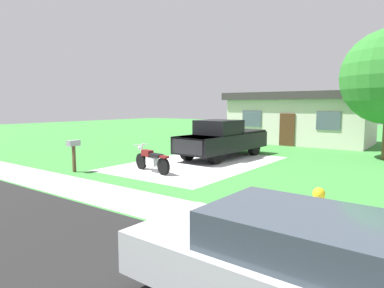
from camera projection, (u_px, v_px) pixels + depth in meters
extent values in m
plane|color=#398438|center=(199.00, 163.00, 15.22)|extent=(80.00, 80.00, 0.00)
cube|color=silver|center=(199.00, 163.00, 15.22)|extent=(5.20, 8.13, 0.01)
cube|color=silver|center=(89.00, 190.00, 10.41)|extent=(36.00, 1.80, 0.01)
cylinder|color=black|center=(141.00, 161.00, 13.80)|extent=(0.67, 0.27, 0.66)
cylinder|color=black|center=(163.00, 166.00, 12.63)|extent=(0.67, 0.27, 0.66)
cube|color=silver|center=(152.00, 162.00, 13.19)|extent=(0.60, 0.38, 0.32)
cube|color=maroon|center=(147.00, 153.00, 13.42)|extent=(0.57, 0.37, 0.24)
cube|color=black|center=(157.00, 155.00, 12.93)|extent=(0.65, 0.41, 0.12)
cube|color=maroon|center=(163.00, 157.00, 12.59)|extent=(0.51, 0.30, 0.08)
cylinder|color=silver|center=(141.00, 152.00, 13.76)|extent=(0.34, 0.13, 0.77)
cylinder|color=silver|center=(141.00, 145.00, 13.72)|extent=(0.20, 0.69, 0.04)
sphere|color=silver|center=(140.00, 148.00, 13.83)|extent=(0.16, 0.16, 0.16)
cylinder|color=black|center=(216.00, 155.00, 14.98)|extent=(0.34, 0.85, 0.84)
cylinder|color=black|center=(188.00, 152.00, 16.02)|extent=(0.34, 0.85, 0.84)
cylinder|color=black|center=(254.00, 147.00, 17.68)|extent=(0.34, 0.85, 0.84)
cylinder|color=black|center=(228.00, 145.00, 18.71)|extent=(0.34, 0.85, 0.84)
cube|color=black|center=(223.00, 142.00, 16.84)|extent=(2.29, 5.70, 0.80)
cube|color=black|center=(201.00, 139.00, 15.38)|extent=(2.00, 2.00, 0.20)
cube|color=black|center=(219.00, 127.00, 16.45)|extent=(1.90, 1.99, 0.70)
cube|color=#3F4C56|center=(209.00, 130.00, 15.84)|extent=(1.71, 0.25, 0.60)
cube|color=black|center=(239.00, 135.00, 18.00)|extent=(2.02, 2.50, 0.50)
cube|color=black|center=(188.00, 147.00, 14.70)|extent=(1.70, 0.19, 0.64)
cylinder|color=yellow|center=(318.00, 211.00, 7.22)|extent=(0.24, 0.24, 0.70)
sphere|color=yellow|center=(319.00, 193.00, 7.18)|extent=(0.26, 0.26, 0.26)
cylinder|color=silver|center=(320.00, 205.00, 7.32)|extent=(0.10, 0.12, 0.10)
cylinder|color=silver|center=(316.00, 208.00, 7.10)|extent=(0.10, 0.12, 0.10)
cylinder|color=yellow|center=(317.00, 225.00, 7.26)|extent=(0.32, 0.32, 0.06)
cylinder|color=black|center=(174.00, 288.00, 4.23)|extent=(0.65, 0.24, 0.64)
cylinder|color=black|center=(236.00, 248.00, 5.42)|extent=(0.65, 0.24, 0.64)
cube|color=#B7BABF|center=(302.00, 277.00, 3.97)|extent=(4.55, 1.93, 0.60)
cube|color=#38424C|center=(313.00, 237.00, 3.84)|extent=(2.44, 1.60, 0.52)
cube|color=#4C3823|center=(74.00, 158.00, 13.19)|extent=(0.10, 0.10, 1.10)
cube|color=gray|center=(73.00, 143.00, 13.12)|extent=(0.26, 0.48, 0.22)
cube|color=beige|center=(300.00, 121.00, 23.63)|extent=(9.00, 5.00, 3.00)
cube|color=#383333|center=(301.00, 96.00, 23.43)|extent=(9.60, 5.60, 0.50)
cube|color=#4C2D19|center=(287.00, 130.00, 21.65)|extent=(1.00, 0.08, 2.10)
cube|color=#4C5966|center=(252.00, 119.00, 23.06)|extent=(1.40, 0.06, 1.10)
cube|color=#4C5966|center=(328.00, 121.00, 20.10)|extent=(1.40, 0.06, 1.10)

